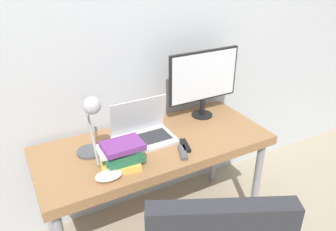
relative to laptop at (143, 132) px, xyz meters
The scene contains 9 objects.
wall_back 0.62m from the laptop, 81.18° to the left, with size 8.00×0.05×2.60m.
desk 0.15m from the laptop, 53.24° to the right, with size 1.46×0.62×0.71m.
laptop is the anchor object (origin of this frame).
monitor 0.57m from the laptop, 11.18° to the left, with size 0.53×0.15×0.48m.
desk_lamp 0.41m from the laptop, 162.93° to the right, with size 0.15×0.29×0.42m.
book_stack 0.29m from the laptop, 137.79° to the right, with size 0.27×0.21×0.14m.
tv_remote 0.30m from the laptop, 62.85° to the right, with size 0.09×0.15×0.02m.
media_remote 0.28m from the laptop, 48.07° to the right, with size 0.07×0.14×0.02m.
game_controller 0.43m from the laptop, 139.33° to the right, with size 0.15×0.10×0.04m.
Camera 1 is at (-0.76, -1.26, 1.79)m, focal length 35.00 mm.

